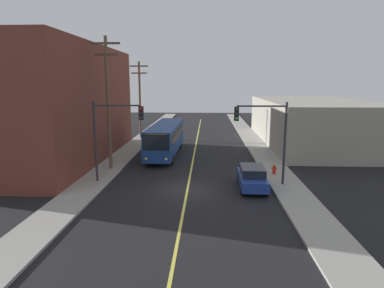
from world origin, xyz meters
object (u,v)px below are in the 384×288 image
object	(u,v)px
traffic_signal_right_corner	(264,128)
utility_pole_near	(108,98)
parked_car_blue	(252,177)
traffic_signal_left_corner	(115,127)
utility_pole_mid	(140,96)
city_bus	(166,137)
fire_hydrant	(274,169)

from	to	relation	value
traffic_signal_right_corner	utility_pole_near	bearing A→B (deg)	162.22
parked_car_blue	traffic_signal_right_corner	distance (m)	3.63
utility_pole_near	traffic_signal_left_corner	distance (m)	4.51
utility_pole_mid	traffic_signal_left_corner	bearing A→B (deg)	-83.65
city_bus	fire_hydrant	bearing A→B (deg)	-37.92
parked_car_blue	traffic_signal_left_corner	distance (m)	10.64
parked_car_blue	fire_hydrant	bearing A→B (deg)	56.84
city_bus	utility_pole_mid	size ratio (longest dim) A/B	1.22
city_bus	fire_hydrant	xyz separation A→B (m)	(9.81, -7.65, -1.23)
parked_car_blue	traffic_signal_right_corner	bearing A→B (deg)	41.77
utility_pole_near	utility_pole_mid	xyz separation A→B (m)	(-0.66, 16.35, -0.55)
city_bus	utility_pole_near	distance (m)	8.73
utility_pole_near	traffic_signal_right_corner	distance (m)	13.16
utility_pole_near	fire_hydrant	bearing A→B (deg)	-5.21
city_bus	parked_car_blue	distance (m)	13.45
parked_car_blue	traffic_signal_left_corner	world-z (taller)	traffic_signal_left_corner
city_bus	traffic_signal_right_corner	distance (m)	13.55
city_bus	traffic_signal_left_corner	size ratio (longest dim) A/B	2.03
parked_car_blue	fire_hydrant	world-z (taller)	parked_car_blue
fire_hydrant	parked_car_blue	bearing A→B (deg)	-123.16
utility_pole_mid	utility_pole_near	bearing A→B (deg)	-87.69
traffic_signal_right_corner	city_bus	bearing A→B (deg)	128.95
city_bus	utility_pole_mid	world-z (taller)	utility_pole_mid
city_bus	utility_pole_near	bearing A→B (deg)	-122.25
traffic_signal_left_corner	traffic_signal_right_corner	world-z (taller)	same
traffic_signal_right_corner	fire_hydrant	distance (m)	4.82
city_bus	traffic_signal_left_corner	bearing A→B (deg)	-103.56
utility_pole_near	traffic_signal_right_corner	bearing A→B (deg)	-17.78
utility_pole_near	traffic_signal_right_corner	xyz separation A→B (m)	(12.40, -3.98, -1.91)
parked_car_blue	utility_pole_near	distance (m)	13.62
city_bus	utility_pole_near	xyz separation A→B (m)	(-4.03, -6.38, 4.40)
city_bus	utility_pole_mid	xyz separation A→B (m)	(-4.69, 9.97, 3.85)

